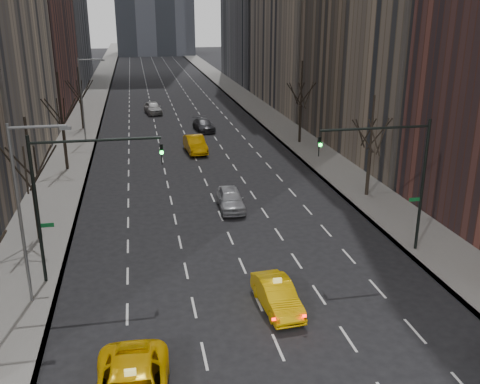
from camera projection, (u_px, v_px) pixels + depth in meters
sidewalk_left at (91, 105)px, 82.41m from camera, size 4.50×320.00×0.15m
sidewalk_right at (247, 100)px, 86.85m from camera, size 4.50×320.00×0.15m
tree_lw_b at (33, 185)px, 32.99m from camera, size 3.36×3.50×7.82m
tree_lw_c at (63, 127)px, 47.75m from camera, size 3.36×3.50×8.74m
tree_lw_d at (81, 100)px, 64.61m from camera, size 3.36×3.50×7.36m
tree_rw_b at (370, 151)px, 41.05m from camera, size 3.36×3.50×7.82m
tree_rw_c at (301, 107)px, 57.66m from camera, size 3.36×3.50×8.74m
traffic_mast_left at (68, 185)px, 27.37m from camera, size 6.69×0.39×8.00m
traffic_mast_right at (398, 166)px, 30.66m from camera, size 6.69×0.39×8.00m
streetlight_near at (25, 197)px, 25.16m from camera, size 2.83×0.22×9.00m
streetlight_far at (85, 91)px, 57.66m from camera, size 2.83×0.22×9.00m
taxi_sedan at (277, 295)px, 26.20m from camera, size 1.84×4.43×1.42m
silver_sedan_ahead at (231, 199)px, 39.35m from camera, size 2.02×4.60×1.54m
far_taxi at (195, 144)px, 55.00m from camera, size 2.17×5.27×1.70m
far_suv_grey at (204, 125)px, 64.80m from camera, size 2.56×5.13×1.43m
far_car_white at (153, 108)px, 75.38m from camera, size 2.69×5.26×1.71m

